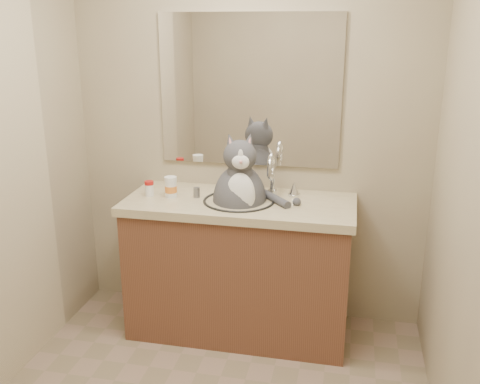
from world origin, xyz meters
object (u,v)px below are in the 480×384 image
Objects in this scene: pill_bottle_orange at (171,187)px; grey_canister at (197,192)px; cat at (240,195)px; pill_bottle_redcap at (149,188)px.

grey_canister is (0.15, 0.02, -0.03)m from pill_bottle_orange.
grey_canister is at bearing 162.72° from cat.
cat reaches higher than pill_bottle_orange.
pill_bottle_redcap is at bearing -176.37° from pill_bottle_orange.
pill_bottle_redcap is 1.52× the size of grey_canister.
cat reaches higher than grey_canister.
pill_bottle_orange is at bearing 3.63° from pill_bottle_redcap.
pill_bottle_orange is (-0.42, -0.01, 0.02)m from cat.
pill_bottle_orange is (0.13, 0.01, 0.01)m from pill_bottle_redcap.
pill_bottle_redcap is 0.74× the size of pill_bottle_orange.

